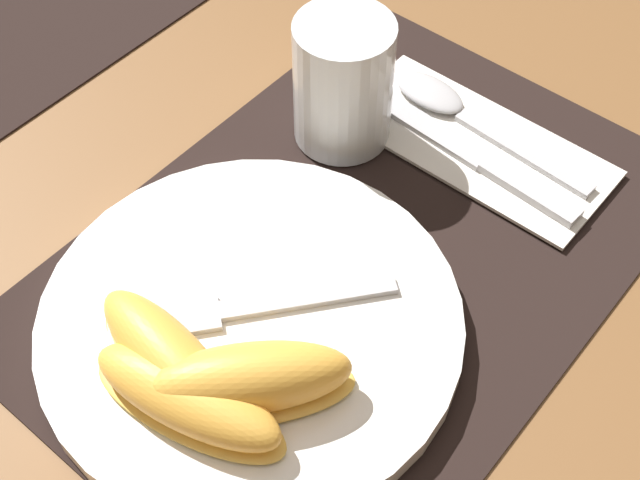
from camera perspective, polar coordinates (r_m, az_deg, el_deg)
name	(u,v)px	position (r m, az deg, el deg)	size (l,w,h in m)	color
ground_plane	(355,254)	(0.63, 2.27, -0.92)	(3.00, 3.00, 0.00)	brown
placemat	(355,253)	(0.63, 2.28, -0.81)	(0.47, 0.32, 0.00)	black
plate	(251,322)	(0.58, -4.45, -5.28)	(0.28, 0.28, 0.02)	white
juice_glass	(343,89)	(0.67, 1.48, 9.64)	(0.07, 0.07, 0.10)	silver
napkin	(476,144)	(0.70, 9.92, 6.07)	(0.09, 0.21, 0.00)	white
knife	(468,152)	(0.69, 9.46, 5.55)	(0.03, 0.21, 0.01)	#BCBCC1
spoon	(454,108)	(0.72, 8.55, 8.37)	(0.04, 0.19, 0.01)	#BCBCC1
fork	(232,310)	(0.58, -5.66, -4.47)	(0.16, 0.13, 0.00)	#BCBCC1
citrus_wedge_0	(171,362)	(0.55, -9.51, -7.74)	(0.06, 0.14, 0.04)	#F7C656
citrus_wedge_1	(188,398)	(0.53, -8.46, -9.99)	(0.07, 0.14, 0.03)	#F7C656
citrus_wedge_2	(247,381)	(0.53, -4.67, -8.99)	(0.13, 0.12, 0.04)	#F7C656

